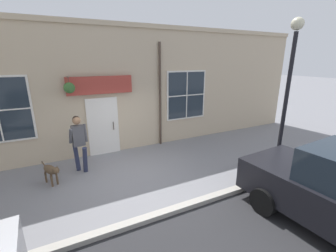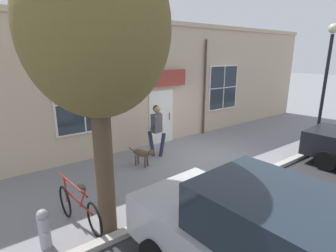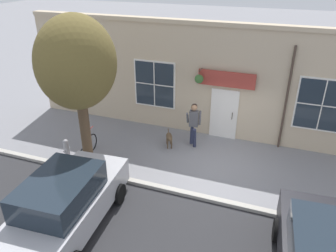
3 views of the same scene
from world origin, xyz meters
name	(u,v)px [view 1 (image 1 of 3)]	position (x,y,z in m)	size (l,w,h in m)	color
ground_plane	(131,177)	(0.00, 0.00, 0.00)	(90.00, 90.00, 0.00)	gray
storefront_facade	(108,91)	(-2.34, -0.01, 2.32)	(0.95, 18.00, 4.62)	#C6B293
pedestrian_walking	(78,138)	(-1.07, -1.26, 1.10)	(0.67, 0.55, 1.80)	#282D47
dog_on_leash	(51,171)	(-0.62, -2.09, 0.42)	(0.93, 0.50, 0.64)	brown
street_lamp	(289,77)	(1.81, 4.02, 2.93)	(0.32, 0.32, 4.43)	black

